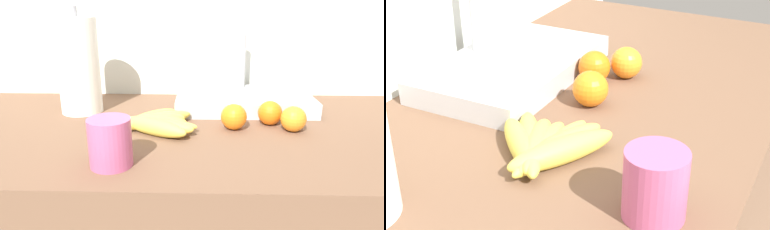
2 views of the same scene
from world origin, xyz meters
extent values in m
cube|color=silver|center=(0.00, 0.37, 0.65)|extent=(2.08, 0.06, 1.30)
ellipsoid|color=#DECF4C|center=(-0.01, -0.06, 0.96)|extent=(0.19, 0.13, 0.04)
ellipsoid|color=#E9C34C|center=(0.00, -0.05, 0.96)|extent=(0.20, 0.10, 0.04)
ellipsoid|color=#D8CC4C|center=(0.00, -0.04, 0.96)|extent=(0.20, 0.05, 0.03)
ellipsoid|color=#E4D54C|center=(-0.01, -0.02, 0.96)|extent=(0.17, 0.05, 0.04)
ellipsoid|color=#DCCC4C|center=(-0.01, -0.02, 0.96)|extent=(0.17, 0.09, 0.04)
ellipsoid|color=#DACD4C|center=(-0.01, 0.00, 0.96)|extent=(0.19, 0.14, 0.04)
ellipsoid|color=#E1D24C|center=(-0.02, 0.01, 0.96)|extent=(0.15, 0.15, 0.04)
sphere|color=orange|center=(0.30, 0.03, 0.97)|extent=(0.07, 0.07, 0.07)
sphere|color=orange|center=(0.35, -0.02, 0.97)|extent=(0.07, 0.07, 0.07)
sphere|color=orange|center=(0.19, -0.01, 0.97)|extent=(0.07, 0.07, 0.07)
cylinder|color=white|center=(-0.25, 0.13, 1.08)|extent=(0.12, 0.12, 0.28)
cylinder|color=gray|center=(-0.25, 0.13, 1.09)|extent=(0.02, 0.02, 0.31)
cube|color=#B7BABF|center=(0.24, 0.19, 0.96)|extent=(0.41, 0.25, 0.05)
cylinder|color=#B2B2B7|center=(0.24, 0.27, 1.07)|extent=(0.02, 0.02, 0.17)
cylinder|color=#BF5685|center=(-0.07, -0.24, 0.99)|extent=(0.09, 0.09, 0.10)
camera|label=1|loc=(0.11, -0.90, 1.27)|focal=33.39mm
camera|label=2|loc=(-0.68, -0.42, 1.42)|focal=53.16mm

